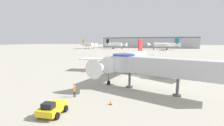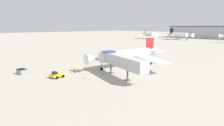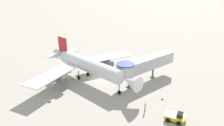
{
  "view_description": "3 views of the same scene",
  "coord_description": "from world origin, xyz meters",
  "px_view_note": "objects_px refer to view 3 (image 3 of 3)",
  "views": [
    {
      "loc": [
        6.08,
        -35.74,
        8.34
      ],
      "look_at": [
        -6.76,
        2.38,
        2.56
      ],
      "focal_mm": 24.0,
      "sensor_mm": 36.0,
      "label": 1
    },
    {
      "loc": [
        35.48,
        -42.44,
        12.83
      ],
      "look_at": [
        -1.51,
        -6.9,
        2.21
      ],
      "focal_mm": 28.0,
      "sensor_mm": 36.0,
      "label": 2
    },
    {
      "loc": [
        -38.1,
        -32.38,
        22.85
      ],
      "look_at": [
        1.02,
        -4.19,
        4.65
      ],
      "focal_mm": 35.0,
      "sensor_mm": 36.0,
      "label": 3
    }
  ],
  "objects_px": {
    "main_airplane": "(87,65)",
    "pushback_tug_yellow": "(176,117)",
    "traffic_cone_port_wing": "(50,101)",
    "traffic_cone_near_nose": "(162,98)",
    "ground_crew_marshaller": "(145,107)",
    "jet_bridge": "(143,65)"
  },
  "relations": [
    {
      "from": "main_airplane",
      "to": "pushback_tug_yellow",
      "type": "bearing_deg",
      "value": -90.2
    },
    {
      "from": "traffic_cone_port_wing",
      "to": "traffic_cone_near_nose",
      "type": "xyz_separation_m",
      "value": [
        14.24,
        -17.9,
        -0.08
      ]
    },
    {
      "from": "pushback_tug_yellow",
      "to": "ground_crew_marshaller",
      "type": "xyz_separation_m",
      "value": [
        -0.64,
        5.61,
        0.28
      ]
    },
    {
      "from": "main_airplane",
      "to": "ground_crew_marshaller",
      "type": "distance_m",
      "value": 18.72
    },
    {
      "from": "jet_bridge",
      "to": "traffic_cone_port_wing",
      "type": "distance_m",
      "value": 22.23
    },
    {
      "from": "traffic_cone_near_nose",
      "to": "ground_crew_marshaller",
      "type": "relative_size",
      "value": 0.34
    },
    {
      "from": "jet_bridge",
      "to": "traffic_cone_port_wing",
      "type": "bearing_deg",
      "value": 165.6
    },
    {
      "from": "traffic_cone_port_wing",
      "to": "ground_crew_marshaller",
      "type": "distance_m",
      "value": 18.94
    },
    {
      "from": "ground_crew_marshaller",
      "to": "main_airplane",
      "type": "bearing_deg",
      "value": -140.06
    },
    {
      "from": "main_airplane",
      "to": "pushback_tug_yellow",
      "type": "distance_m",
      "value": 24.09
    },
    {
      "from": "pushback_tug_yellow",
      "to": "ground_crew_marshaller",
      "type": "distance_m",
      "value": 5.65
    },
    {
      "from": "ground_crew_marshaller",
      "to": "traffic_cone_near_nose",
      "type": "bearing_deg",
      "value": 135.59
    },
    {
      "from": "traffic_cone_port_wing",
      "to": "traffic_cone_near_nose",
      "type": "height_order",
      "value": "traffic_cone_port_wing"
    },
    {
      "from": "jet_bridge",
      "to": "ground_crew_marshaller",
      "type": "xyz_separation_m",
      "value": [
        -11.01,
        -6.58,
        -3.35
      ]
    },
    {
      "from": "jet_bridge",
      "to": "traffic_cone_near_nose",
      "type": "relative_size",
      "value": 28.51
    },
    {
      "from": "traffic_cone_port_wing",
      "to": "traffic_cone_near_nose",
      "type": "relative_size",
      "value": 1.24
    },
    {
      "from": "jet_bridge",
      "to": "main_airplane",
      "type": "bearing_deg",
      "value": 134.7
    },
    {
      "from": "ground_crew_marshaller",
      "to": "pushback_tug_yellow",
      "type": "bearing_deg",
      "value": 59.89
    },
    {
      "from": "main_airplane",
      "to": "ground_crew_marshaller",
      "type": "relative_size",
      "value": 17.14
    },
    {
      "from": "main_airplane",
      "to": "ground_crew_marshaller",
      "type": "bearing_deg",
      "value": -94.83
    },
    {
      "from": "main_airplane",
      "to": "traffic_cone_port_wing",
      "type": "height_order",
      "value": "main_airplane"
    },
    {
      "from": "traffic_cone_port_wing",
      "to": "jet_bridge",
      "type": "bearing_deg",
      "value": -28.67
    }
  ]
}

